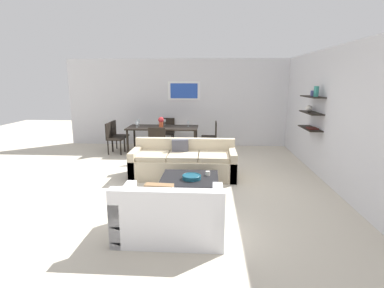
% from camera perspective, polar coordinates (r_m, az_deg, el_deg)
% --- Properties ---
extents(ground_plane, '(18.00, 18.00, 0.00)m').
position_cam_1_polar(ground_plane, '(6.20, -2.50, -7.16)').
color(ground_plane, beige).
extents(back_wall_unit, '(8.40, 0.09, 2.70)m').
position_cam_1_polar(back_wall_unit, '(9.37, 1.52, 7.97)').
color(back_wall_unit, silver).
rests_on(back_wall_unit, ground).
extents(right_wall_shelf_unit, '(0.34, 8.20, 2.70)m').
position_cam_1_polar(right_wall_shelf_unit, '(6.88, 24.03, 5.30)').
color(right_wall_shelf_unit, silver).
rests_on(right_wall_shelf_unit, ground).
extents(sofa_beige, '(2.23, 0.90, 0.78)m').
position_cam_1_polar(sofa_beige, '(6.42, -1.60, -3.72)').
color(sofa_beige, beige).
rests_on(sofa_beige, ground).
extents(loveseat_white, '(1.41, 0.90, 0.78)m').
position_cam_1_polar(loveseat_white, '(4.07, -4.23, -13.52)').
color(loveseat_white, white).
rests_on(loveseat_white, ground).
extents(coffee_table, '(1.00, 0.94, 0.38)m').
position_cam_1_polar(coffee_table, '(5.28, -0.46, -8.45)').
color(coffee_table, black).
rests_on(coffee_table, ground).
extents(decorative_bowl, '(0.33, 0.33, 0.07)m').
position_cam_1_polar(decorative_bowl, '(5.14, -0.07, -6.37)').
color(decorative_bowl, navy).
rests_on(decorative_bowl, coffee_table).
extents(candle_jar, '(0.08, 0.08, 0.08)m').
position_cam_1_polar(candle_jar, '(5.33, 3.05, -5.67)').
color(candle_jar, silver).
rests_on(candle_jar, coffee_table).
extents(dining_table, '(1.99, 0.88, 0.75)m').
position_cam_1_polar(dining_table, '(8.47, -5.65, 2.87)').
color(dining_table, black).
rests_on(dining_table, ground).
extents(dining_chair_right_far, '(0.44, 0.44, 0.88)m').
position_cam_1_polar(dining_chair_right_far, '(8.59, 3.87, 1.83)').
color(dining_chair_right_far, black).
rests_on(dining_chair_right_far, ground).
extents(dining_chair_head, '(0.44, 0.44, 0.88)m').
position_cam_1_polar(dining_chair_head, '(9.33, -4.80, 2.65)').
color(dining_chair_head, black).
rests_on(dining_chair_head, ground).
extents(dining_chair_left_far, '(0.44, 0.44, 0.88)m').
position_cam_1_polar(dining_chair_left_far, '(9.02, -14.26, 1.98)').
color(dining_chair_left_far, black).
rests_on(dining_chair_left_far, ground).
extents(dining_chair_foot, '(0.44, 0.44, 0.88)m').
position_cam_1_polar(dining_chair_foot, '(7.68, -6.62, 0.52)').
color(dining_chair_foot, black).
rests_on(dining_chair_foot, ground).
extents(dining_chair_left_near, '(0.44, 0.44, 0.88)m').
position_cam_1_polar(dining_chair_left_near, '(8.65, -15.05, 1.50)').
color(dining_chair_left_near, black).
rests_on(dining_chair_left_near, ground).
extents(wine_glass_left_near, '(0.07, 0.07, 0.16)m').
position_cam_1_polar(wine_glass_left_near, '(8.49, -10.63, 3.92)').
color(wine_glass_left_near, silver).
rests_on(wine_glass_left_near, dining_table).
extents(wine_glass_right_far, '(0.06, 0.06, 0.16)m').
position_cam_1_polar(wine_glass_right_far, '(8.47, -0.71, 4.19)').
color(wine_glass_right_far, silver).
rests_on(wine_glass_right_far, dining_table).
extents(wine_glass_head, '(0.06, 0.06, 0.17)m').
position_cam_1_polar(wine_glass_head, '(8.82, -5.28, 4.46)').
color(wine_glass_head, silver).
rests_on(wine_glass_head, dining_table).
extents(wine_glass_left_far, '(0.08, 0.08, 0.19)m').
position_cam_1_polar(wine_glass_left_far, '(8.69, -10.29, 4.33)').
color(wine_glass_left_far, silver).
rests_on(wine_glass_left_far, dining_table).
extents(centerpiece_vase, '(0.16, 0.16, 0.29)m').
position_cam_1_polar(centerpiece_vase, '(8.41, -6.00, 4.36)').
color(centerpiece_vase, '#D85933').
rests_on(centerpiece_vase, dining_table).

